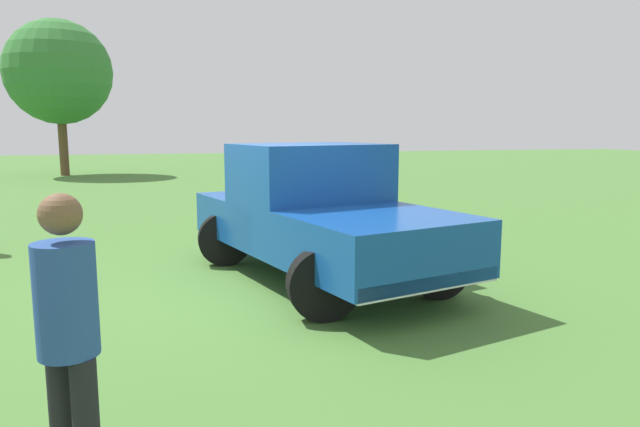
# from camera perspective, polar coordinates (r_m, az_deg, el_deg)

# --- Properties ---
(ground_plane) EXTENTS (80.00, 80.00, 0.00)m
(ground_plane) POSITION_cam_1_polar(r_m,az_deg,el_deg) (7.56, -6.61, -7.09)
(ground_plane) COLOR #477533
(pickup_truck) EXTENTS (3.09, 4.84, 1.81)m
(pickup_truck) POSITION_cam_1_polar(r_m,az_deg,el_deg) (7.69, -0.43, 0.36)
(pickup_truck) COLOR black
(pickup_truck) RESTS_ON ground_plane
(person_visitor) EXTENTS (0.45, 0.45, 1.69)m
(person_visitor) POSITION_cam_1_polar(r_m,az_deg,el_deg) (3.40, -23.73, -10.55)
(person_visitor) COLOR black
(person_visitor) RESTS_ON ground_plane
(tree_far_center) EXTENTS (4.33, 4.33, 6.50)m
(tree_far_center) POSITION_cam_1_polar(r_m,az_deg,el_deg) (27.04, -24.52, 12.63)
(tree_far_center) COLOR brown
(tree_far_center) RESTS_ON ground_plane
(traffic_cone) EXTENTS (0.32, 0.32, 0.55)m
(traffic_cone) POSITION_cam_1_polar(r_m,az_deg,el_deg) (12.16, -6.24, 0.19)
(traffic_cone) COLOR orange
(traffic_cone) RESTS_ON ground_plane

